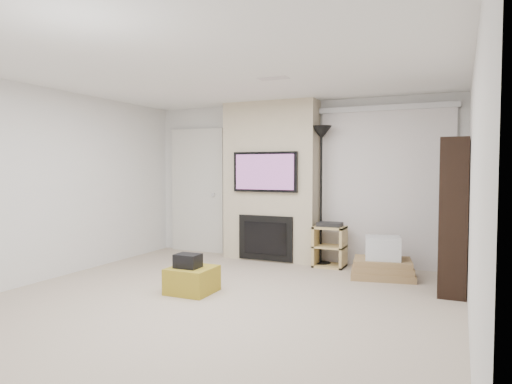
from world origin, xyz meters
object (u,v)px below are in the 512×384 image
at_px(floor_lamp, 321,156).
at_px(box_stack, 383,262).
at_px(av_stand, 330,243).
at_px(ottoman, 192,280).
at_px(bookshelf, 454,216).

bearing_deg(floor_lamp, box_stack, -24.28).
relative_size(floor_lamp, av_stand, 3.16).
bearing_deg(floor_lamp, av_stand, -26.09).
xyz_separation_m(ottoman, box_stack, (1.92, 1.68, 0.06)).
height_order(floor_lamp, av_stand, floor_lamp).
height_order(floor_lamp, box_stack, floor_lamp).
xyz_separation_m(av_stand, box_stack, (0.82, -0.36, -0.14)).
relative_size(ottoman, bookshelf, 0.28).
xyz_separation_m(ottoman, floor_lamp, (0.94, 2.12, 1.49)).
height_order(ottoman, bookshelf, bookshelf).
bearing_deg(box_stack, floor_lamp, 155.72).
xyz_separation_m(ottoman, av_stand, (1.10, 2.04, 0.20)).
relative_size(av_stand, bookshelf, 0.37).
relative_size(floor_lamp, box_stack, 2.29).
relative_size(ottoman, box_stack, 0.55).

